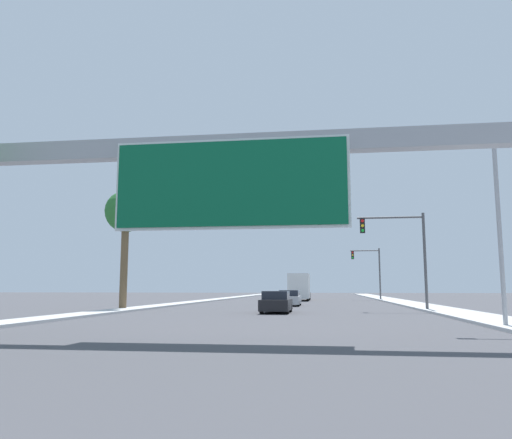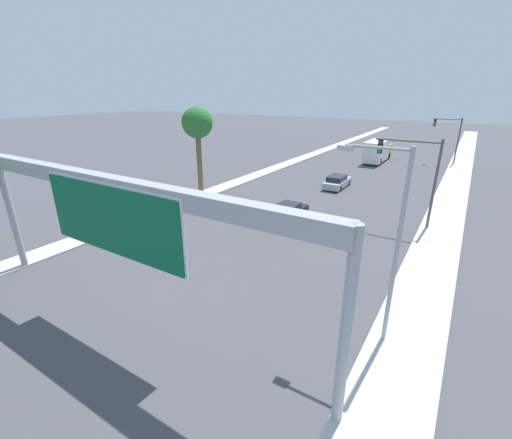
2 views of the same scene
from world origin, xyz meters
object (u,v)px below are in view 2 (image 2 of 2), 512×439
street_lamp_right (390,233)px  palm_tree_background (197,125)px  traffic_light_near_intersection (417,168)px  truck_box_primary (377,151)px  sign_gantry (114,206)px  traffic_light_mid_block (451,133)px  car_far_center (337,182)px  car_mid_left (288,212)px

street_lamp_right → palm_tree_background: bearing=147.7°
traffic_light_near_intersection → street_lamp_right: (1.16, -15.19, 0.30)m
truck_box_primary → sign_gantry: bearing=-90.0°
truck_box_primary → traffic_light_mid_block: bearing=23.4°
traffic_light_mid_block → palm_tree_background: bearing=-123.1°
palm_tree_background → street_lamp_right: palm_tree_background is taller
sign_gantry → car_far_center: sign_gantry is taller
truck_box_primary → traffic_light_near_intersection: (8.83, -26.05, 3.01)m
car_mid_left → truck_box_primary: size_ratio=0.51×
traffic_light_near_intersection → palm_tree_background: size_ratio=0.79×
car_mid_left → palm_tree_background: 13.35m
sign_gantry → traffic_light_near_intersection: (8.83, 20.12, -1.04)m
palm_tree_background → sign_gantry: bearing=-58.1°
traffic_light_near_intersection → truck_box_primary: bearing=108.7°
truck_box_primary → street_lamp_right: street_lamp_right is taller
car_far_center → truck_box_primary: bearing=90.0°
car_far_center → street_lamp_right: 25.78m
traffic_light_mid_block → palm_tree_background: palm_tree_background is taller
truck_box_primary → palm_tree_background: size_ratio=1.00×
sign_gantry → truck_box_primary: 46.35m
truck_box_primary → street_lamp_right: size_ratio=1.05×
traffic_light_mid_block → truck_box_primary: bearing=-156.6°
sign_gantry → car_mid_left: bearing=90.0°
car_mid_left → traffic_light_mid_block: traffic_light_mid_block is taller
traffic_light_mid_block → car_mid_left: bearing=-105.0°
car_far_center → traffic_light_mid_block: traffic_light_mid_block is taller
traffic_light_near_intersection → palm_tree_background: (-20.32, -1.63, 2.35)m
truck_box_primary → traffic_light_mid_block: 10.32m
traffic_light_near_intersection → traffic_light_mid_block: size_ratio=1.04×
sign_gantry → car_mid_left: (0.00, 16.09, -5.06)m
sign_gantry → traffic_light_mid_block: (9.12, 50.12, -1.28)m
car_far_center → car_mid_left: size_ratio=1.04×
car_far_center → car_mid_left: car_mid_left is taller
car_mid_left → truck_box_primary: (0.00, 30.08, 1.00)m
traffic_light_near_intersection → street_lamp_right: bearing=-85.6°
car_far_center → palm_tree_background: bearing=-139.5°
sign_gantry → street_lamp_right: (9.99, 4.93, -0.74)m
truck_box_primary → palm_tree_background: 30.46m
sign_gantry → car_mid_left: sign_gantry is taller
car_far_center → palm_tree_background: 16.40m
truck_box_primary → traffic_light_mid_block: size_ratio=1.31×
traffic_light_mid_block → street_lamp_right: (0.87, -45.19, 0.54)m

